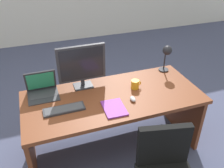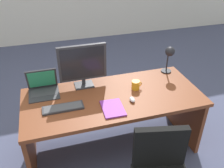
% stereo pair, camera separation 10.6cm
% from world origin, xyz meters
% --- Properties ---
extents(ground, '(12.00, 12.00, 0.00)m').
position_xyz_m(ground, '(0.00, 1.50, 0.00)').
color(ground, '#474C6B').
extents(desk, '(1.82, 0.81, 0.74)m').
position_xyz_m(desk, '(0.00, 0.05, 0.54)').
color(desk, brown).
rests_on(desk, ground).
extents(monitor, '(0.50, 0.16, 0.47)m').
position_xyz_m(monitor, '(-0.25, 0.28, 1.00)').
color(monitor, '#2D2D33').
rests_on(monitor, desk).
extents(laptop, '(0.31, 0.28, 0.26)m').
position_xyz_m(laptop, '(-0.68, 0.29, 0.81)').
color(laptop, '#2D2D33').
rests_on(laptop, desk).
extents(keyboard, '(0.39, 0.13, 0.02)m').
position_xyz_m(keyboard, '(-0.52, -0.07, 0.75)').
color(keyboard, '#2D2D33').
rests_on(keyboard, desk).
extents(mouse, '(0.05, 0.09, 0.04)m').
position_xyz_m(mouse, '(0.16, -0.14, 0.75)').
color(mouse, silver).
rests_on(mouse, desk).
extents(desk_lamp, '(0.12, 0.15, 0.33)m').
position_xyz_m(desk_lamp, '(0.76, 0.29, 0.97)').
color(desk_lamp, black).
rests_on(desk_lamp, desk).
extents(book, '(0.21, 0.28, 0.02)m').
position_xyz_m(book, '(-0.06, -0.21, 0.74)').
color(book, purple).
rests_on(book, desk).
extents(coffee_mug, '(0.11, 0.09, 0.10)m').
position_xyz_m(coffee_mug, '(0.27, 0.06, 0.78)').
color(coffee_mug, orange).
rests_on(coffee_mug, desk).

